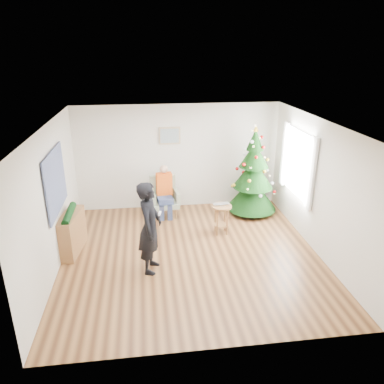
{
  "coord_description": "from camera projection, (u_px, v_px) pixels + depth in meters",
  "views": [
    {
      "loc": [
        -0.82,
        -6.4,
        3.86
      ],
      "look_at": [
        0.1,
        0.6,
        1.1
      ],
      "focal_mm": 35.0,
      "sensor_mm": 36.0,
      "label": 1
    }
  ],
  "objects": [
    {
      "name": "window_panel",
      "position": [
        298.0,
        163.0,
        8.1
      ],
      "size": [
        0.04,
        1.3,
        1.4
      ],
      "primitive_type": "cube",
      "color": "white",
      "rests_on": "wall_right"
    },
    {
      "name": "game_controller",
      "position": [
        160.0,
        213.0,
        6.52
      ],
      "size": [
        0.06,
        0.13,
        0.04
      ],
      "primitive_type": "cube",
      "rotation": [
        0.0,
        0.0,
        -0.22
      ],
      "color": "white",
      "rests_on": "standing_man"
    },
    {
      "name": "curtains",
      "position": [
        297.0,
        163.0,
        8.09
      ],
      "size": [
        0.05,
        1.75,
        1.5
      ],
      "color": "white",
      "rests_on": "wall_right"
    },
    {
      "name": "wall_left",
      "position": [
        52.0,
        201.0,
        6.64
      ],
      "size": [
        0.0,
        5.0,
        5.0
      ],
      "primitive_type": "plane",
      "rotation": [
        1.57,
        0.0,
        1.57
      ],
      "color": "silver",
      "rests_on": "floor"
    },
    {
      "name": "stool",
      "position": [
        221.0,
        219.0,
        8.17
      ],
      "size": [
        0.44,
        0.44,
        0.65
      ],
      "rotation": [
        0.0,
        0.0,
        -0.28
      ],
      "color": "brown",
      "rests_on": "floor"
    },
    {
      "name": "seated_person",
      "position": [
        165.0,
        191.0,
        8.93
      ],
      "size": [
        0.39,
        0.55,
        1.25
      ],
      "rotation": [
        0.0,
        0.0,
        0.12
      ],
      "color": "navy",
      "rests_on": "armchair"
    },
    {
      "name": "ceiling",
      "position": [
        191.0,
        124.0,
        6.47
      ],
      "size": [
        5.0,
        5.0,
        0.0
      ],
      "primitive_type": "plane",
      "rotation": [
        3.14,
        0.0,
        0.0
      ],
      "color": "white",
      "rests_on": "wall_back"
    },
    {
      "name": "christmas_tree",
      "position": [
        253.0,
        175.0,
        8.98
      ],
      "size": [
        1.2,
        1.2,
        2.17
      ],
      "rotation": [
        0.0,
        0.0,
        -0.22
      ],
      "color": "#3F2816",
      "rests_on": "floor"
    },
    {
      "name": "tapestry",
      "position": [
        55.0,
        182.0,
        6.83
      ],
      "size": [
        0.03,
        1.5,
        1.15
      ],
      "primitive_type": "cube",
      "color": "black",
      "rests_on": "wall_left"
    },
    {
      "name": "garland",
      "position": [
        69.0,
        214.0,
        7.27
      ],
      "size": [
        0.14,
        0.9,
        0.14
      ],
      "primitive_type": "cylinder",
      "rotation": [
        1.57,
        0.0,
        0.0
      ],
      "color": "black",
      "rests_on": "console"
    },
    {
      "name": "wall_right",
      "position": [
        319.0,
        188.0,
        7.25
      ],
      "size": [
        0.0,
        5.0,
        5.0
      ],
      "primitive_type": "plane",
      "rotation": [
        1.57,
        0.0,
        -1.57
      ],
      "color": "silver",
      "rests_on": "floor"
    },
    {
      "name": "laptop",
      "position": [
        222.0,
        205.0,
        8.05
      ],
      "size": [
        0.37,
        0.26,
        0.03
      ],
      "primitive_type": "imported",
      "rotation": [
        0.0,
        0.0,
        0.07
      ],
      "color": "silver",
      "rests_on": "stool"
    },
    {
      "name": "standing_man",
      "position": [
        150.0,
        228.0,
        6.63
      ],
      "size": [
        0.54,
        0.7,
        1.71
      ],
      "primitive_type": "imported",
      "rotation": [
        0.0,
        0.0,
        1.35
      ],
      "color": "black",
      "rests_on": "floor"
    },
    {
      "name": "floor",
      "position": [
        191.0,
        255.0,
        7.42
      ],
      "size": [
        5.0,
        5.0,
        0.0
      ],
      "primitive_type": "plane",
      "color": "brown",
      "rests_on": "ground"
    },
    {
      "name": "framed_picture",
      "position": [
        170.0,
        136.0,
        9.0
      ],
      "size": [
        0.52,
        0.05,
        0.42
      ],
      "color": "tan",
      "rests_on": "wall_back"
    },
    {
      "name": "wall_front",
      "position": [
        217.0,
        267.0,
        4.64
      ],
      "size": [
        5.0,
        0.0,
        5.0
      ],
      "primitive_type": "plane",
      "rotation": [
        -1.57,
        0.0,
        0.0
      ],
      "color": "silver",
      "rests_on": "floor"
    },
    {
      "name": "armchair",
      "position": [
        165.0,
        201.0,
        9.08
      ],
      "size": [
        0.72,
        0.67,
        0.95
      ],
      "rotation": [
        0.0,
        0.0,
        0.12
      ],
      "color": "gray",
      "rests_on": "floor"
    },
    {
      "name": "console",
      "position": [
        72.0,
        233.0,
        7.42
      ],
      "size": [
        0.43,
        1.03,
        0.8
      ],
      "primitive_type": "cube",
      "rotation": [
        0.0,
        0.0,
        -0.14
      ],
      "color": "brown",
      "rests_on": "floor"
    },
    {
      "name": "wall_back",
      "position": [
        178.0,
        157.0,
        9.25
      ],
      "size": [
        5.0,
        0.0,
        5.0
      ],
      "primitive_type": "plane",
      "rotation": [
        1.57,
        0.0,
        0.0
      ],
      "color": "silver",
      "rests_on": "floor"
    }
  ]
}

